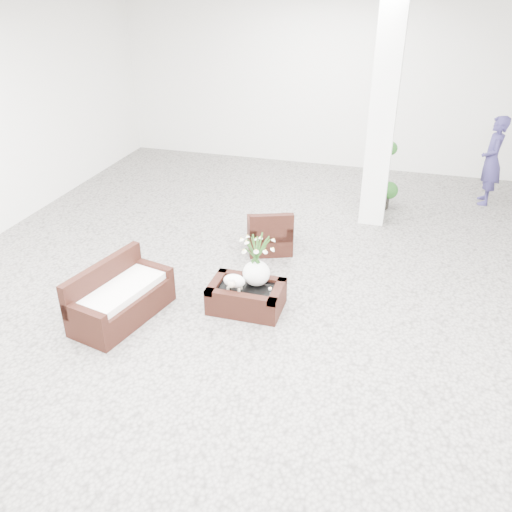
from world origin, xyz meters
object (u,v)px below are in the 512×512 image
(coffee_table, at_px, (246,298))
(topiary, at_px, (382,162))
(loveseat, at_px, (121,293))
(armchair, at_px, (270,229))

(coffee_table, xyz_separation_m, topiary, (1.29, 3.78, 0.67))
(coffee_table, distance_m, loveseat, 1.53)
(loveseat, xyz_separation_m, topiary, (2.68, 4.39, 0.48))
(coffee_table, bearing_deg, loveseat, -156.33)
(coffee_table, relative_size, topiary, 0.54)
(coffee_table, height_order, loveseat, loveseat)
(coffee_table, bearing_deg, armchair, 94.92)
(coffee_table, distance_m, topiary, 4.05)
(topiary, bearing_deg, armchair, -123.97)
(coffee_table, height_order, armchair, armchair)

